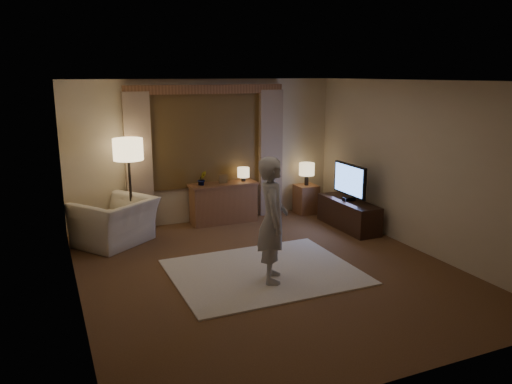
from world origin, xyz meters
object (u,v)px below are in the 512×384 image
tv_stand (348,214)px  armchair (115,222)px  side_table (306,199)px  person (273,220)px  sideboard (223,204)px

tv_stand → armchair: bearing=169.0°
side_table → person: size_ratio=0.34×
side_table → tv_stand: 1.18m
sideboard → person: bearing=-96.7°
armchair → tv_stand: (3.93, -0.76, -0.12)m
side_table → person: bearing=-126.6°
side_table → tv_stand: (0.21, -1.16, -0.03)m
armchair → sideboard: bearing=155.9°
armchair → tv_stand: size_ratio=0.81×
sideboard → person: person is taller
armchair → person: person is taller
sideboard → tv_stand: size_ratio=0.86×
side_table → tv_stand: bearing=-79.7°
armchair → person: 2.93m
armchair → side_table: size_ratio=2.02×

